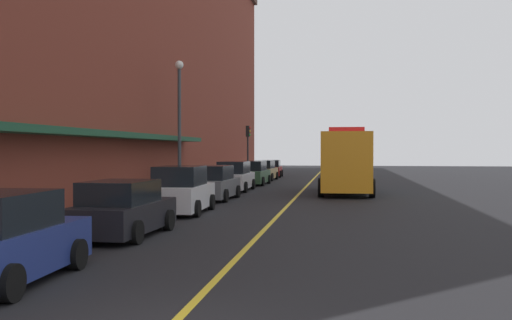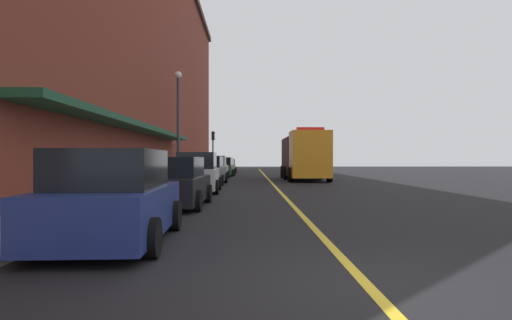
% 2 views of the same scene
% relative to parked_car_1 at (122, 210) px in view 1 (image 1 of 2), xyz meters
% --- Properties ---
extents(ground_plane, '(112.00, 112.00, 0.00)m').
position_rel_parked_car_1_xyz_m(ground_plane, '(3.86, 16.50, -0.76)').
color(ground_plane, black).
extents(sidewalk_left, '(2.40, 70.00, 0.15)m').
position_rel_parked_car_1_xyz_m(sidewalk_left, '(-2.34, 16.50, -0.68)').
color(sidewalk_left, '#ADA8A0').
rests_on(sidewalk_left, ground).
extents(lane_center_stripe, '(0.16, 70.00, 0.01)m').
position_rel_parked_car_1_xyz_m(lane_center_stripe, '(3.86, 16.50, -0.75)').
color(lane_center_stripe, gold).
rests_on(lane_center_stripe, ground).
extents(brick_building_left, '(15.14, 64.00, 19.28)m').
position_rel_parked_car_1_xyz_m(brick_building_left, '(-10.53, 15.50, 8.89)').
color(brick_building_left, maroon).
rests_on(brick_building_left, ground).
extents(parked_car_1, '(2.13, 4.29, 1.61)m').
position_rel_parked_car_1_xyz_m(parked_car_1, '(0.00, 0.00, 0.00)').
color(parked_car_1, black).
rests_on(parked_car_1, ground).
extents(parked_car_2, '(2.13, 4.28, 1.85)m').
position_rel_parked_car_1_xyz_m(parked_car_2, '(0.01, 5.98, 0.10)').
color(parked_car_2, silver).
rests_on(parked_car_2, ground).
extents(parked_car_3, '(2.24, 4.39, 1.70)m').
position_rel_parked_car_1_xyz_m(parked_car_3, '(-0.11, 11.93, 0.04)').
color(parked_car_3, '#595B60').
rests_on(parked_car_3, ground).
extents(parked_car_4, '(2.01, 4.83, 1.78)m').
position_rel_parked_car_1_xyz_m(parked_car_4, '(-0.18, 18.09, 0.07)').
color(parked_car_4, silver).
rests_on(parked_car_4, ground).
extents(parked_car_5, '(2.22, 4.46, 1.69)m').
position_rel_parked_car_1_xyz_m(parked_car_5, '(-0.02, 24.03, 0.04)').
color(parked_car_5, '#2D5133').
rests_on(parked_car_5, ground).
extents(parked_car_6, '(2.12, 4.33, 1.63)m').
position_rel_parked_car_1_xyz_m(parked_car_6, '(-0.07, 30.02, 0.01)').
color(parked_car_6, '#A5844C').
rests_on(parked_car_6, ground).
extents(parked_car_7, '(2.16, 4.18, 1.56)m').
position_rel_parked_car_1_xyz_m(parked_car_7, '(-0.12, 35.17, -0.02)').
color(parked_car_7, maroon).
rests_on(parked_car_7, ground).
extents(utility_truck, '(2.97, 8.47, 3.65)m').
position_rel_parked_car_1_xyz_m(utility_truck, '(6.45, 17.29, 0.99)').
color(utility_truck, orange).
rests_on(utility_truck, ground).
extents(parking_meter_0, '(0.14, 0.18, 1.33)m').
position_rel_parked_car_1_xyz_m(parking_meter_0, '(-1.49, 35.02, 0.30)').
color(parking_meter_0, '#4C4C51').
rests_on(parking_meter_0, sidewalk_left).
extents(parking_meter_1, '(0.14, 0.18, 1.33)m').
position_rel_parked_car_1_xyz_m(parking_meter_1, '(-1.49, 2.63, 0.30)').
color(parking_meter_1, '#4C4C51').
rests_on(parking_meter_1, sidewalk_left).
extents(parking_meter_2, '(0.14, 0.18, 1.33)m').
position_rel_parked_car_1_xyz_m(parking_meter_2, '(-1.49, 24.12, 0.30)').
color(parking_meter_2, '#4C4C51').
rests_on(parking_meter_2, sidewalk_left).
extents(street_lamp_left, '(0.44, 0.44, 6.94)m').
position_rel_parked_car_1_xyz_m(street_lamp_left, '(-2.09, 12.91, 3.64)').
color(street_lamp_left, '#33383D').
rests_on(street_lamp_left, sidewalk_left).
extents(traffic_light_near, '(0.38, 0.36, 4.30)m').
position_rel_parked_car_1_xyz_m(traffic_light_near, '(-1.43, 30.50, 2.40)').
color(traffic_light_near, '#232326').
rests_on(traffic_light_near, sidewalk_left).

